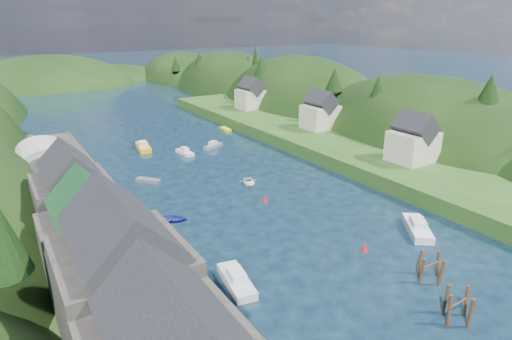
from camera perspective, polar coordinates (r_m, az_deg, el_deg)
ground at (r=82.47m, az=-8.15°, el=1.67°), size 600.00×600.00×0.00m
hillside_right at (r=127.70m, az=5.93°, el=4.65°), size 36.00×245.56×48.00m
far_hills at (r=201.97m, az=-22.48°, el=7.75°), size 103.00×68.00×44.00m
hill_trees at (r=92.78m, az=-11.50°, el=10.49°), size 92.73×154.21×12.81m
quay_left at (r=48.92m, az=-19.56°, el=-10.96°), size 12.00×110.00×2.00m
terrace_left_grass at (r=48.24m, az=-27.85°, el=-12.33°), size 12.00×110.00×2.50m
quayside_buildings at (r=33.98m, az=-18.59°, el=-13.15°), size 8.00×35.84×12.90m
boat_sheds at (r=64.38m, az=-25.66°, el=-0.26°), size 7.00×21.00×7.50m
terrace_right at (r=87.16m, az=9.80°, el=3.37°), size 16.00×120.00×2.40m
right_bank_cottages at (r=94.08m, az=7.96°, el=7.56°), size 9.00×59.24×8.41m
piling_cluster_near at (r=42.61m, az=25.28°, el=-16.33°), size 2.84×2.69×3.58m
piling_cluster_far at (r=47.45m, az=22.17°, el=-12.18°), size 3.03×2.85×3.33m
channel_buoy_near at (r=50.54m, az=14.28°, el=-10.04°), size 0.70×0.70×1.10m
channel_buoy_far at (r=61.78m, az=1.24°, el=-3.81°), size 0.70×0.70×1.10m
moored_boats at (r=60.16m, az=1.52°, el=-4.45°), size 32.28×80.77×1.82m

